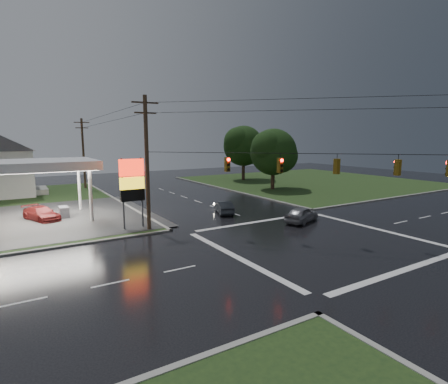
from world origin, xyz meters
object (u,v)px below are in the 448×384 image
utility_pole_n (83,152)px  car_pump (41,214)px  pylon_sign (132,182)px  tree_ne_near (274,152)px  car_crossing (302,214)px  car_north (224,207)px  utility_pole_nw (147,161)px  tree_ne_far (244,146)px

utility_pole_n → car_pump: 21.94m
pylon_sign → tree_ne_near: 27.23m
car_crossing → car_pump: 24.11m
pylon_sign → car_pump: size_ratio=1.33×
pylon_sign → car_north: pylon_sign is taller
utility_pole_nw → tree_ne_far: utility_pole_nw is taller
utility_pole_n → car_crossing: 35.88m
car_north → car_pump: 17.28m
utility_pole_n → car_pump: (-7.41, -20.08, -4.81)m
pylon_sign → utility_pole_nw: size_ratio=0.55×
pylon_sign → car_crossing: pylon_sign is taller
utility_pole_n → car_north: 28.13m
car_pump → utility_pole_nw: bearing=-71.6°
utility_pole_n → car_north: utility_pole_n is taller
car_north → car_pump: bearing=-1.5°
tree_ne_far → car_north: (-17.95, -22.30, -5.53)m
tree_ne_near → car_pump: 31.70m
pylon_sign → utility_pole_n: bearing=87.9°
car_crossing → pylon_sign: bearing=46.6°
utility_pole_n → tree_ne_far: size_ratio=1.07×
utility_pole_nw → utility_pole_n: 28.50m
pylon_sign → utility_pole_nw: utility_pole_nw is taller
tree_ne_near → car_crossing: size_ratio=2.11×
utility_pole_n → tree_ne_near: utility_pole_n is taller
tree_ne_near → pylon_sign: bearing=-155.0°
car_crossing → utility_pole_n: bearing=0.0°
car_crossing → car_pump: (-20.25, 13.09, -0.07)m
car_north → car_crossing: bearing=140.7°
utility_pole_nw → tree_ne_far: bearing=42.6°
car_north → car_pump: car_pump is taller
utility_pole_nw → car_crossing: bearing=-20.0°
tree_ne_far → tree_ne_near: bearing=-104.1°
tree_ne_near → car_crossing: bearing=-122.2°
car_pump → car_crossing: bearing=-55.9°
tree_ne_near → tree_ne_far: size_ratio=0.92×
utility_pole_n → tree_ne_far: 26.96m
tree_ne_far → car_crossing: bearing=-115.3°
tree_ne_near → car_north: (-14.94, -10.30, -4.92)m
pylon_sign → tree_ne_far: (27.65, 23.49, 2.17)m
tree_ne_near → car_north: size_ratio=2.30×
tree_ne_near → car_north: bearing=-145.4°
pylon_sign → tree_ne_far: bearing=40.4°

